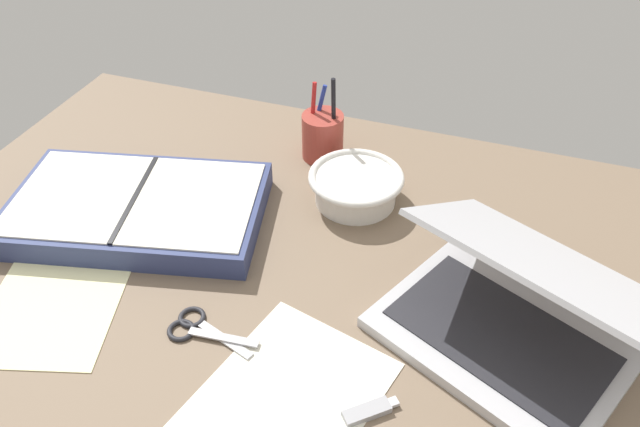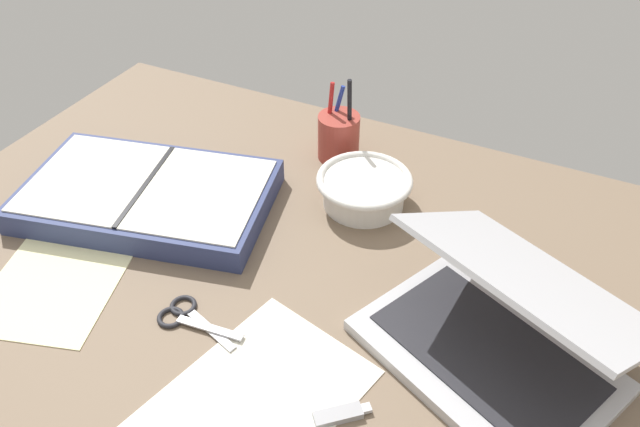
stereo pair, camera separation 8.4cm
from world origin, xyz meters
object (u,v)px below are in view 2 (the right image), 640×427
object	(u,v)px
scissors	(185,316)
planner	(148,195)
bowl	(364,188)
laptop	(501,328)
pen_cup	(339,136)

from	to	relation	value
scissors	planner	bearing A→B (deg)	144.51
bowl	planner	bearing A→B (deg)	-153.02
laptop	pen_cup	size ratio (longest dim) A/B	2.36
scissors	laptop	bearing A→B (deg)	24.39
pen_cup	planner	size ratio (longest dim) A/B	0.37
bowl	pen_cup	size ratio (longest dim) A/B	0.96
bowl	scissors	bearing A→B (deg)	-109.92
planner	pen_cup	bearing A→B (deg)	37.20
laptop	scissors	xyz separation A→B (cm)	(-40.81, -13.16, -4.37)
pen_cup	planner	distance (cm)	36.06
planner	scissors	xyz separation A→B (cm)	(20.15, -18.14, -1.94)
bowl	pen_cup	bearing A→B (deg)	131.65
pen_cup	planner	xyz separation A→B (cm)	(-22.98, -27.70, -2.31)
laptop	scissors	distance (cm)	43.10
scissors	pen_cup	bearing A→B (deg)	92.99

